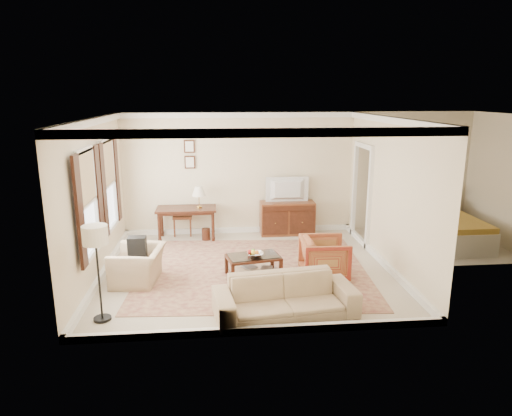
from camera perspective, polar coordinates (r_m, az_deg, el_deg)
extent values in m
cube|color=beige|center=(8.93, -1.10, -7.67)|extent=(5.50, 5.00, 0.01)
cube|color=white|center=(8.30, -1.20, 11.25)|extent=(5.50, 5.00, 0.01)
cube|color=beige|center=(10.95, -2.14, 4.30)|extent=(5.50, 0.01, 2.90)
cube|color=beige|center=(6.10, 0.63, -3.71)|extent=(5.50, 0.01, 2.90)
cube|color=beige|center=(8.74, -19.43, 0.98)|extent=(0.01, 5.00, 2.90)
cube|color=beige|center=(9.12, 16.35, 1.74)|extent=(0.01, 5.00, 2.90)
cube|color=beige|center=(11.11, 20.89, -4.21)|extent=(3.00, 2.70, 0.01)
cube|color=beige|center=(11.52, 28.24, 3.12)|extent=(0.01, 2.70, 2.90)
cube|color=maroon|center=(8.88, -0.36, -7.77)|extent=(4.54, 3.97, 0.01)
cube|color=#421E12|center=(10.67, -8.71, -0.10)|extent=(1.37, 0.69, 0.05)
cylinder|color=#421E12|center=(10.57, -11.99, -2.50)|extent=(0.07, 0.07, 0.70)
cylinder|color=#421E12|center=(10.49, -5.40, -2.36)|extent=(0.07, 0.07, 0.70)
cylinder|color=#421E12|center=(11.07, -11.70, -1.72)|extent=(0.07, 0.07, 0.70)
cylinder|color=#421E12|center=(11.00, -5.41, -1.59)|extent=(0.07, 0.07, 0.70)
cube|color=brown|center=(11.03, 3.91, -1.25)|extent=(1.30, 0.50, 0.80)
imported|color=black|center=(10.81, 4.01, 3.26)|extent=(0.98, 0.56, 0.13)
cube|color=#421E12|center=(8.49, -0.34, -6.18)|extent=(1.06, 0.74, 0.04)
cube|color=silver|center=(8.48, -0.34, -5.96)|extent=(0.99, 0.67, 0.01)
cube|color=silver|center=(8.57, -0.34, -7.65)|extent=(0.97, 0.65, 0.02)
cube|color=#421E12|center=(8.22, -2.92, -8.29)|extent=(0.07, 0.07, 0.37)
cube|color=#421E12|center=(8.46, 3.13, -7.62)|extent=(0.07, 0.07, 0.37)
cube|color=#421E12|center=(8.68, -3.71, -7.05)|extent=(0.07, 0.07, 0.37)
cube|color=#421E12|center=(8.91, 2.04, -6.47)|extent=(0.07, 0.07, 0.37)
imported|color=silver|center=(8.40, -0.08, -5.74)|extent=(0.42, 0.42, 0.10)
imported|color=brown|center=(8.56, -1.43, -7.51)|extent=(0.25, 0.19, 0.38)
imported|color=brown|center=(8.56, 0.62, -7.53)|extent=(0.28, 0.10, 0.38)
imported|color=maroon|center=(8.48, 8.56, -5.97)|extent=(0.81, 0.86, 0.85)
imported|color=tan|center=(8.48, -14.56, -6.25)|extent=(0.75, 1.05, 0.86)
cube|color=black|center=(8.52, -14.64, -4.45)|extent=(0.23, 0.33, 0.40)
imported|color=tan|center=(7.03, 3.69, -10.25)|extent=(2.21, 0.89, 0.84)
cylinder|color=black|center=(7.44, -18.64, -12.96)|extent=(0.26, 0.26, 0.04)
cylinder|color=black|center=(7.19, -19.03, -8.57)|extent=(0.03, 0.03, 1.24)
cylinder|color=silver|center=(6.96, -19.49, -3.20)|extent=(0.37, 0.37, 0.28)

